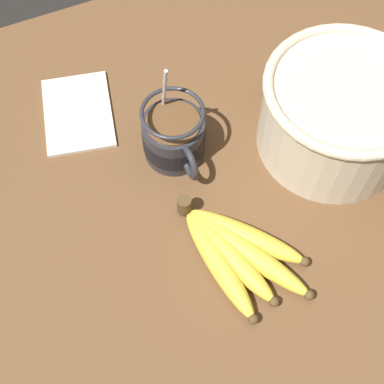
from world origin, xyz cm
name	(u,v)px	position (x,y,z in cm)	size (l,w,h in cm)	color
table	(225,197)	(0.00, 0.00, 1.25)	(91.72, 91.72, 2.51)	brown
coffee_mug	(174,137)	(-9.51, -4.00, 6.44)	(13.24, 9.26, 16.32)	#28282D
banana_bunch	(236,252)	(9.46, -3.16, 4.05)	(19.74, 14.00, 4.06)	#4C381E
woven_basket	(339,113)	(-1.69, 18.30, 9.54)	(23.16, 23.16, 13.35)	beige
napkin	(78,113)	(-22.37, -15.16, 2.81)	(16.89, 13.50, 0.60)	beige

